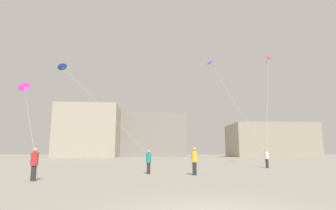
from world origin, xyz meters
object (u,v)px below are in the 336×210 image
(building_left_hall, at_px, (90,132))
(person_in_red, at_px, (34,163))
(building_right_hall, at_px, (270,140))
(kite_magenta_diamond, at_px, (24,87))
(kite_crimson_diamond, at_px, (269,58))
(person_in_teal, at_px, (149,160))
(building_centre_hall, at_px, (153,135))
(kite_violet_diamond, at_px, (211,64))
(person_in_white, at_px, (267,157))
(kite_cobalt_diamond, at_px, (63,67))
(person_in_yellow, at_px, (194,160))

(building_left_hall, bearing_deg, person_in_red, -79.89)
(person_in_red, xyz_separation_m, building_right_hall, (42.76, 66.30, 3.99))
(kite_magenta_diamond, bearing_deg, person_in_red, -61.76)
(kite_crimson_diamond, distance_m, kite_magenta_diamond, 29.89)
(kite_crimson_diamond, bearing_deg, person_in_teal, -138.34)
(building_left_hall, xyz_separation_m, building_centre_hall, (18.00, 11.48, -0.09))
(person_in_red, bearing_deg, kite_magenta_diamond, -77.55)
(building_left_hall, bearing_deg, building_right_hall, 3.47)
(kite_violet_diamond, bearing_deg, person_in_red, -124.33)
(person_in_white, height_order, kite_cobalt_diamond, kite_cobalt_diamond)
(kite_magenta_diamond, distance_m, building_centre_hall, 62.47)
(kite_crimson_diamond, xyz_separation_m, kite_violet_diamond, (-7.10, 3.14, 0.13))
(person_in_yellow, bearing_deg, kite_cobalt_diamond, 80.79)
(person_in_yellow, height_order, building_left_hall, building_left_hall)
(person_in_teal, bearing_deg, person_in_red, 6.20)
(kite_crimson_diamond, height_order, kite_violet_diamond, kite_violet_diamond)
(kite_crimson_diamond, bearing_deg, kite_cobalt_diamond, 171.74)
(person_in_red, distance_m, kite_cobalt_diamond, 26.27)
(kite_cobalt_diamond, xyz_separation_m, building_centre_hall, (13.15, 52.22, -6.28))
(person_in_yellow, xyz_separation_m, person_in_white, (8.10, 7.32, 0.01))
(person_in_red, height_order, kite_magenta_diamond, kite_magenta_diamond)
(person_in_white, relative_size, building_left_hall, 0.11)
(person_in_red, xyz_separation_m, building_left_hall, (-11.24, 63.02, 6.17))
(person_in_white, distance_m, kite_cobalt_diamond, 29.14)
(building_left_hall, height_order, building_right_hall, building_left_hall)
(kite_cobalt_diamond, bearing_deg, person_in_teal, -55.42)
(person_in_teal, distance_m, person_in_white, 12.67)
(building_centre_hall, bearing_deg, kite_cobalt_diamond, -104.14)
(building_right_hall, bearing_deg, building_left_hall, -176.53)
(person_in_white, bearing_deg, person_in_yellow, -157.34)
(building_left_hall, relative_size, building_centre_hall, 0.81)
(kite_cobalt_diamond, relative_size, building_right_hall, 0.78)
(kite_crimson_diamond, relative_size, building_centre_hall, 0.61)
(person_in_white, relative_size, kite_crimson_diamond, 0.14)
(kite_cobalt_diamond, bearing_deg, building_left_hall, 96.78)
(person_in_teal, xyz_separation_m, kite_magenta_diamond, (-13.36, 9.39, 7.38))
(person_in_white, distance_m, kite_crimson_diamond, 15.71)
(person_in_red, height_order, building_right_hall, building_right_hall)
(kite_cobalt_diamond, height_order, building_left_hall, building_left_hall)
(person_in_yellow, height_order, kite_magenta_diamond, kite_magenta_diamond)
(kite_crimson_diamond, distance_m, building_right_hall, 53.25)
(person_in_red, xyz_separation_m, kite_magenta_diamond, (-7.34, 13.66, 7.34))
(kite_crimson_diamond, height_order, kite_magenta_diamond, kite_crimson_diamond)
(person_in_teal, bearing_deg, kite_cobalt_diamond, -84.60)
(kite_magenta_diamond, distance_m, building_right_hall, 72.74)
(person_in_teal, xyz_separation_m, kite_violet_diamond, (8.56, 17.07, 13.03))
(building_left_hall, bearing_deg, kite_violet_diamond, -58.22)
(person_in_white, bearing_deg, kite_crimson_diamond, 40.69)
(kite_magenta_diamond, bearing_deg, kite_cobalt_diamond, 83.77)
(person_in_teal, xyz_separation_m, person_in_red, (-6.02, -4.27, 0.04))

